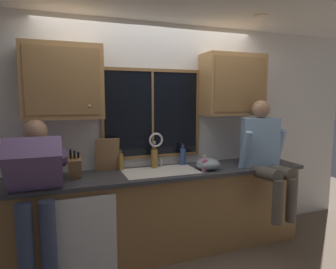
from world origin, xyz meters
TOP-DOWN VIEW (x-y plane):
  - back_wall at (0.00, 0.06)m, footprint 5.64×0.12m
  - ceiling_downlight_right at (0.97, -0.60)m, footprint 0.14×0.14m
  - window_glass at (-0.01, -0.01)m, footprint 1.10×0.02m
  - window_frame_top at (-0.01, -0.02)m, footprint 1.17×0.02m
  - window_frame_bottom at (-0.01, -0.02)m, footprint 1.17×0.02m
  - window_frame_left at (-0.58, -0.02)m, footprint 0.03×0.02m
  - window_frame_right at (0.56, -0.02)m, footprint 0.03×0.02m
  - window_mullion_center at (-0.01, -0.02)m, footprint 0.02×0.02m
  - lower_cabinet_run at (0.00, -0.29)m, footprint 3.24×0.58m
  - countertop at (0.00, -0.31)m, footprint 3.30×0.62m
  - dishwasher_front at (-0.85, -0.61)m, footprint 0.60×0.02m
  - upper_cabinet_left at (-0.97, -0.17)m, footprint 0.75×0.36m
  - upper_cabinet_right at (0.94, -0.17)m, footprint 0.75×0.36m
  - sink at (-0.01, -0.30)m, footprint 0.80×0.46m
  - faucet at (-0.00, -0.12)m, footprint 0.18×0.09m
  - person_standing at (-1.22, -0.59)m, footprint 0.53×0.71m
  - person_sitting_on_counter at (1.13, -0.57)m, footprint 0.54×0.65m
  - knife_block at (-0.89, -0.28)m, footprint 0.12×0.18m
  - cutting_board at (-0.55, -0.09)m, footprint 0.25×0.10m
  - mixing_bowl at (0.51, -0.39)m, footprint 0.27×0.27m
  - soap_dispenser at (0.44, -0.45)m, footprint 0.06×0.07m
  - bottle_green_glass at (-0.03, -0.13)m, footprint 0.08×0.08m
  - bottle_tall_clear at (-0.41, -0.09)m, footprint 0.06×0.06m
  - bottle_amber_small at (0.34, -0.09)m, footprint 0.07×0.07m

SIDE VIEW (x-z plane):
  - lower_cabinet_run at x=0.00m, z-range 0.00..0.88m
  - dishwasher_front at x=-0.85m, z-range 0.09..0.83m
  - sink at x=-0.01m, z-range 0.72..0.93m
  - countertop at x=0.00m, z-range 0.88..0.92m
  - person_standing at x=-1.22m, z-range 0.19..1.70m
  - mixing_bowl at x=0.51m, z-range 0.91..1.05m
  - soap_dispenser at x=0.44m, z-range 0.90..1.08m
  - bottle_tall_clear at x=-0.41m, z-range 0.90..1.13m
  - bottle_amber_small at x=0.34m, z-range 0.90..1.15m
  - knife_block at x=-0.89m, z-range 0.87..1.19m
  - window_frame_bottom at x=-0.01m, z-range 1.01..1.05m
  - bottle_green_glass at x=-0.03m, z-range 0.90..1.17m
  - cutting_board at x=-0.55m, z-range 0.92..1.28m
  - person_sitting_on_counter at x=1.13m, z-range 0.47..1.73m
  - faucet at x=0.00m, z-range 0.97..1.37m
  - back_wall at x=0.00m, z-range 0.00..2.55m
  - window_glass at x=-0.01m, z-range 1.05..2.00m
  - window_frame_left at x=-0.58m, z-range 1.05..2.00m
  - window_frame_right at x=0.56m, z-range 1.05..2.00m
  - window_mullion_center at x=-0.01m, z-range 1.05..2.00m
  - upper_cabinet_left at x=-0.97m, z-range 1.50..2.22m
  - upper_cabinet_right at x=0.94m, z-range 1.50..2.22m
  - window_frame_top at x=-0.01m, z-range 2.00..2.04m
  - ceiling_downlight_right at x=0.97m, z-range 2.54..2.55m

